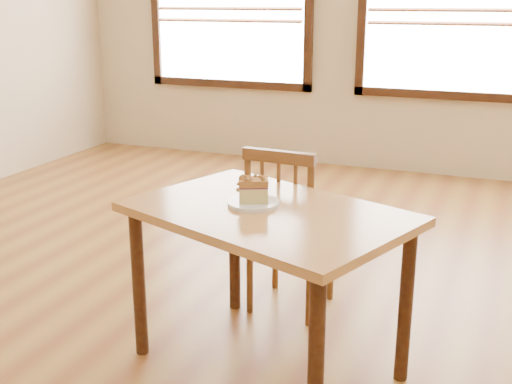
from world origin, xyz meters
The scene contains 4 objects.
cafe_table_main centered at (-0.07, 0.29, 0.65)m, with size 1.35×1.12×0.75m.
cafe_chair_main centered at (-0.16, 0.86, 0.46)m, with size 0.44×0.44×0.92m.
plate centered at (-0.15, 0.32, 0.76)m, with size 0.22×0.22×0.02m.
cake_slice centered at (-0.15, 0.32, 0.82)m, with size 0.15×0.14×0.12m.
Camera 1 is at (0.85, -2.12, 1.61)m, focal length 45.00 mm.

